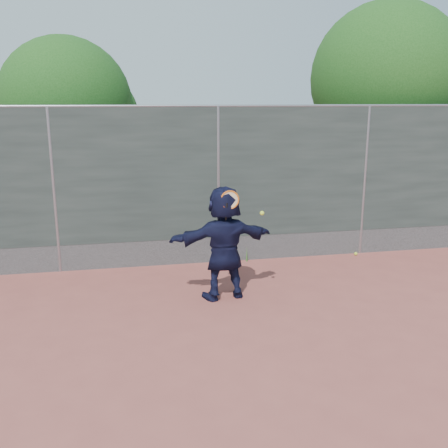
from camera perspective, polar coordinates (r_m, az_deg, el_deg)
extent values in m
plane|color=#9E4C42|center=(6.74, 4.93, -13.49)|extent=(80.00, 80.00, 0.00)
imported|color=black|center=(7.88, 0.00, -2.15)|extent=(1.76, 0.78, 1.83)
sphere|color=#D2EA34|center=(10.62, 14.82, -3.30)|extent=(0.07, 0.07, 0.07)
cube|color=#38423D|center=(9.49, -0.66, 5.78)|extent=(20.00, 0.04, 2.50)
cube|color=slate|center=(9.82, -0.63, -2.91)|extent=(20.00, 0.03, 0.50)
cylinder|color=gray|center=(9.39, -0.68, 13.35)|extent=(20.00, 0.05, 0.05)
cylinder|color=gray|center=(9.47, -18.85, 3.48)|extent=(0.06, 0.06, 3.00)
cylinder|color=gray|center=(9.53, -0.65, 4.30)|extent=(0.06, 0.06, 3.00)
cylinder|color=gray|center=(10.49, 15.74, 4.67)|extent=(0.06, 0.06, 3.00)
torus|color=orange|center=(7.53, 0.67, 2.77)|extent=(0.29, 0.03, 0.29)
cylinder|color=beige|center=(7.53, 0.67, 2.77)|extent=(0.25, 0.01, 0.25)
cylinder|color=black|center=(7.58, 0.26, 1.30)|extent=(0.03, 0.13, 0.33)
sphere|color=#D2EA34|center=(7.59, 4.37, 1.25)|extent=(0.07, 0.07, 0.07)
cylinder|color=#382314|center=(13.14, 17.28, 5.47)|extent=(0.28, 0.28, 2.60)
sphere|color=#23561C|center=(13.02, 18.04, 15.48)|extent=(3.60, 3.60, 3.60)
sphere|color=#23561C|center=(13.54, 20.25, 13.70)|extent=(2.52, 2.52, 2.52)
cylinder|color=#382314|center=(12.47, -16.96, 4.14)|extent=(0.28, 0.28, 2.20)
sphere|color=#23561C|center=(12.31, -17.61, 12.99)|extent=(3.00, 3.00, 3.00)
sphere|color=#23561C|center=(12.46, -14.62, 11.81)|extent=(2.10, 2.10, 2.10)
cone|color=#387226|center=(9.79, 0.94, -3.70)|extent=(0.03, 0.03, 0.26)
cone|color=#387226|center=(9.87, 2.62, -3.45)|extent=(0.03, 0.03, 0.30)
cone|color=#387226|center=(9.71, -1.06, -3.97)|extent=(0.03, 0.03, 0.22)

